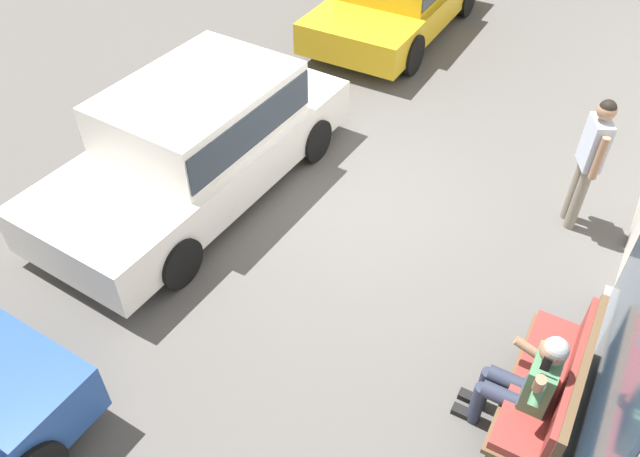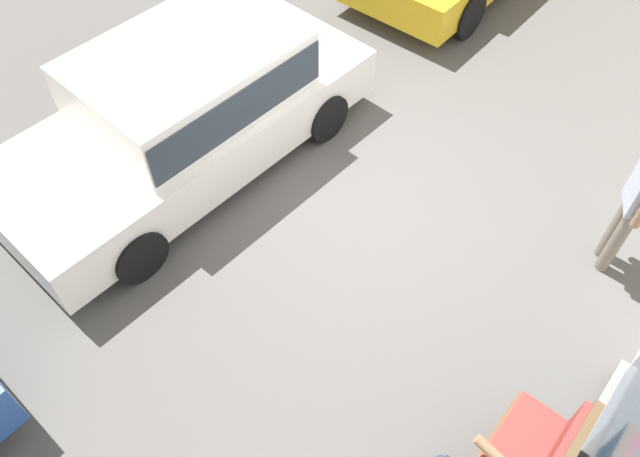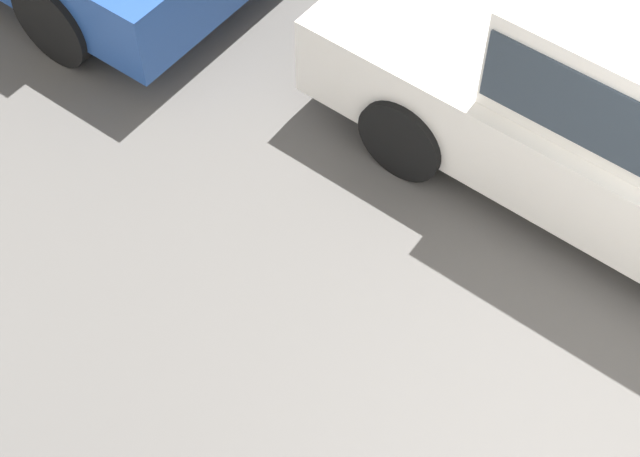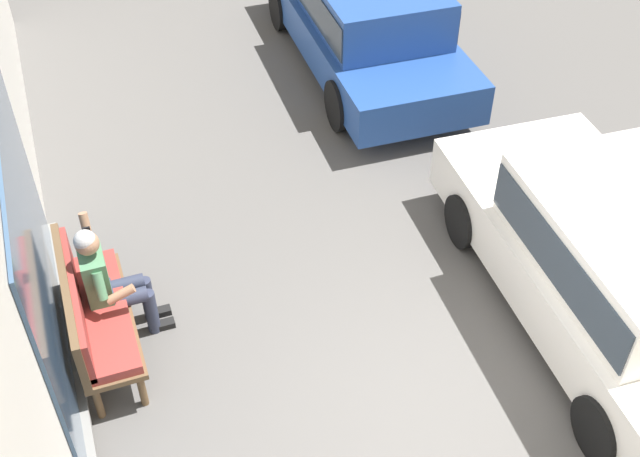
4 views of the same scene
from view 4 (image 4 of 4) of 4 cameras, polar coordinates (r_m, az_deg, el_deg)
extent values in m
plane|color=#565451|center=(7.46, 9.83, -13.01)|extent=(60.00, 60.00, 0.00)
cube|color=#385170|center=(7.08, -19.58, -1.44)|extent=(3.40, 0.03, 2.50)
cube|color=gray|center=(7.96, -17.29, -8.05)|extent=(3.60, 0.12, 0.10)
cylinder|color=brown|center=(8.44, -16.92, -4.08)|extent=(0.07, 0.07, 0.41)
cylinder|color=brown|center=(7.46, -15.51, -11.78)|extent=(0.07, 0.07, 0.41)
cylinder|color=brown|center=(8.43, -14.34, -3.48)|extent=(0.07, 0.07, 0.41)
cylinder|color=brown|center=(7.45, -12.53, -11.10)|extent=(0.07, 0.07, 0.41)
cube|color=brown|center=(7.75, -15.18, -6.24)|extent=(1.63, 0.55, 0.06)
cube|color=maroon|center=(7.70, -15.29, -5.84)|extent=(1.57, 0.49, 0.10)
cube|color=brown|center=(7.55, -17.34, -5.09)|extent=(1.63, 0.07, 0.55)
cube|color=maroon|center=(7.54, -16.89, -4.99)|extent=(1.57, 0.06, 0.47)
cylinder|color=#2D3347|center=(7.90, -13.89, -3.98)|extent=(0.15, 0.42, 0.15)
cylinder|color=#2D3347|center=(8.08, -12.14, -4.92)|extent=(0.12, 0.12, 0.52)
cube|color=black|center=(8.25, -11.37, -5.86)|extent=(0.10, 0.24, 0.07)
cylinder|color=#2D3347|center=(7.77, -13.67, -4.88)|extent=(0.15, 0.42, 0.15)
cylinder|color=#2D3347|center=(7.96, -11.90, -5.82)|extent=(0.12, 0.12, 0.52)
cube|color=black|center=(8.13, -11.12, -6.75)|extent=(0.10, 0.24, 0.07)
cube|color=#2D3347|center=(7.83, -15.28, -4.77)|extent=(0.34, 0.24, 0.14)
cube|color=#4C7F56|center=(7.64, -15.65, -3.33)|extent=(0.38, 0.22, 0.56)
sphere|color=#A37556|center=(7.36, -16.25, -1.03)|extent=(0.22, 0.22, 0.22)
sphere|color=#B7B2AD|center=(7.33, -16.37, -0.84)|extent=(0.20, 0.20, 0.20)
cylinder|color=#4C7F56|center=(7.39, -15.40, -3.95)|extent=(0.20, 0.10, 0.28)
cylinder|color=#A37556|center=(7.44, -13.97, -4.57)|extent=(0.08, 0.27, 0.17)
cylinder|color=#4C7F56|center=(7.69, -16.15, -1.19)|extent=(0.25, 0.10, 0.22)
cylinder|color=#A37556|center=(7.62, -16.34, 0.23)|extent=(0.16, 0.08, 0.25)
cube|color=black|center=(7.47, -16.22, -0.36)|extent=(0.02, 0.07, 0.15)
cube|color=white|center=(8.24, 19.85, -3.27)|extent=(4.54, 2.09, 0.59)
cube|color=white|center=(7.73, 21.58, -0.87)|extent=(2.40, 1.75, 0.67)
cube|color=#28333D|center=(7.73, 21.58, -0.87)|extent=(2.36, 1.78, 0.47)
cylinder|color=black|center=(8.81, 10.16, 0.53)|extent=(0.61, 0.21, 0.60)
cylinder|color=black|center=(9.62, 19.70, 2.50)|extent=(0.61, 0.21, 0.60)
cylinder|color=black|center=(7.31, 19.25, -13.32)|extent=(0.61, 0.21, 0.60)
cube|color=#23478E|center=(11.71, 3.07, 13.82)|extent=(4.63, 1.94, 0.55)
cylinder|color=black|center=(12.77, -2.89, 15.39)|extent=(0.67, 0.21, 0.67)
cylinder|color=black|center=(10.42, 1.33, 8.74)|extent=(0.67, 0.21, 0.67)
cylinder|color=black|center=(11.00, 9.79, 10.08)|extent=(0.67, 0.21, 0.67)
camera|label=1|loc=(9.01, -24.18, 34.01)|focal=35.00mm
camera|label=2|loc=(7.24, -24.06, 33.66)|focal=35.00mm
camera|label=3|loc=(3.86, -20.74, 22.79)|focal=55.00mm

